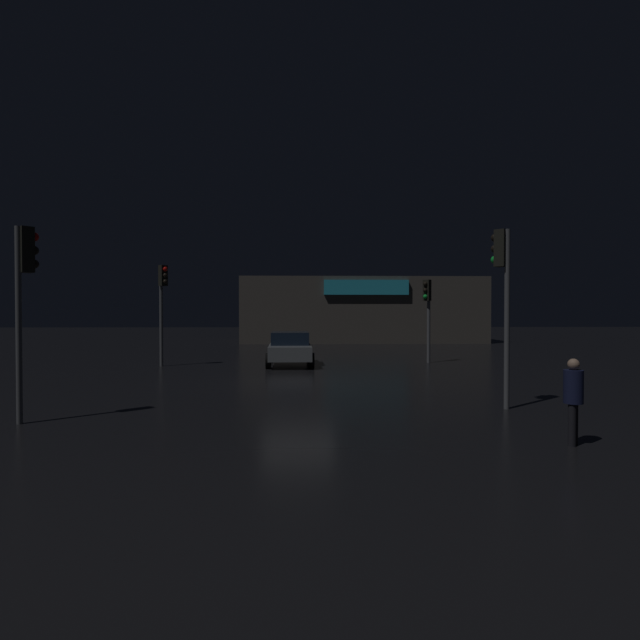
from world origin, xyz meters
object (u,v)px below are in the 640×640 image
traffic_signal_main (162,296)px  traffic_signal_cross_left (428,305)px  pedestrian (573,395)px  traffic_signal_cross_right (503,279)px  car_near (290,348)px  store_building (360,310)px  traffic_signal_opposite (24,278)px

traffic_signal_main → traffic_signal_cross_left: (12.12, 1.13, -0.38)m
traffic_signal_cross_left → pedestrian: (-0.91, -14.58, -1.83)m
traffic_signal_cross_right → car_near: (-5.64, 10.26, -2.48)m
traffic_signal_cross_left → pedestrian: bearing=-93.6°
traffic_signal_cross_left → car_near: 6.82m
traffic_signal_cross_right → car_near: bearing=118.8°
traffic_signal_cross_right → car_near: size_ratio=1.11×
traffic_signal_main → car_near: (5.64, 0.28, -2.34)m
store_building → traffic_signal_cross_right: (0.40, -28.96, 0.71)m
car_near → traffic_signal_cross_left: bearing=7.5°
car_near → traffic_signal_cross_right: bearing=-61.2°
store_building → traffic_signal_cross_left: store_building is taller
traffic_signal_opposite → pedestrian: 11.42m
traffic_signal_cross_left → car_near: traffic_signal_cross_left is taller
store_building → car_near: store_building is taller
traffic_signal_cross_right → pedestrian: size_ratio=2.84×
traffic_signal_cross_right → pedestrian: bearing=-91.2°
store_building → traffic_signal_main: size_ratio=4.22×
car_near → store_building: bearing=74.4°
traffic_signal_cross_left → car_near: bearing=-172.5°
traffic_signal_cross_right → traffic_signal_main: bearing=138.5°
traffic_signal_opposite → traffic_signal_cross_right: 11.14m
traffic_signal_opposite → pedestrian: (10.99, -2.14, -2.24)m
car_near → pedestrian: 14.82m
traffic_signal_main → pedestrian: 17.64m
car_near → pedestrian: (5.57, -13.73, 0.14)m
traffic_signal_cross_left → traffic_signal_cross_right: traffic_signal_cross_right is taller
traffic_signal_main → pedestrian: bearing=-50.2°
traffic_signal_main → traffic_signal_opposite: 11.31m
store_building → traffic_signal_opposite: (-10.66, -30.29, 0.61)m
pedestrian → store_building: bearing=90.6°
store_building → pedestrian: (0.33, -32.43, -1.63)m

